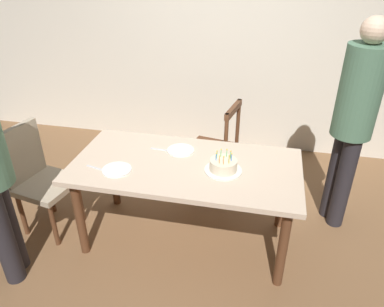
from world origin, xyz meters
The scene contains 11 objects.
ground centered at (0.00, 0.00, 0.00)m, with size 6.40×6.40×0.00m, color brown.
back_wall centered at (0.00, 1.85, 1.30)m, with size 6.40×0.10×2.60m, color silver.
dining_table centered at (0.00, 0.00, 0.65)m, with size 1.75×0.87×0.74m.
birthday_cake centered at (0.29, -0.04, 0.78)m, with size 0.28×0.28×0.16m.
plate_near_celebrant centered at (-0.48, -0.20, 0.74)m, with size 0.22×0.22×0.01m, color white.
plate_far_side centered at (-0.09, 0.20, 0.74)m, with size 0.22×0.22×0.01m, color white.
fork_near_celebrant centered at (-0.64, -0.20, 0.74)m, with size 0.18×0.02×0.01m, color silver.
fork_far_side centered at (-0.25, 0.18, 0.74)m, with size 0.18×0.02×0.01m, color silver.
chair_spindle_back centered at (0.11, 0.75, 0.46)m, with size 0.52×0.52×0.95m.
chair_upholstered centered at (-1.26, -0.10, 0.53)m, with size 0.52×0.52×0.95m.
person_guest centered at (1.24, 0.53, 1.02)m, with size 0.32×0.32×1.78m.
Camera 1 is at (0.56, -2.32, 2.19)m, focal length 34.12 mm.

